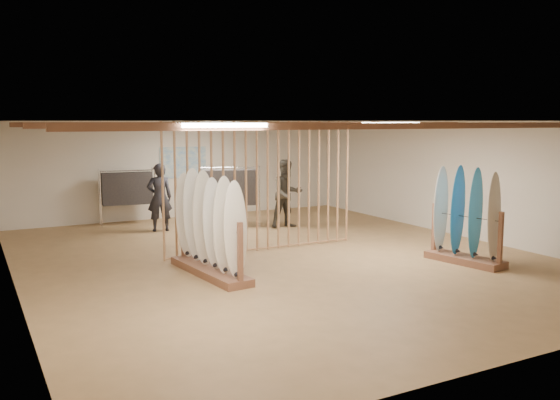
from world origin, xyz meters
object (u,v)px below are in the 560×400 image
clothing_rack_a (127,188)px  shopper_b (287,189)px  clothing_rack_b (229,187)px  rack_left (209,240)px  shopper_a (159,193)px  rack_right (466,232)px

clothing_rack_a → shopper_b: shopper_b is taller
clothing_rack_b → shopper_b: 1.52m
rack_left → shopper_a: (0.48, 4.68, 0.33)m
clothing_rack_b → shopper_a: bearing=-173.2°
shopper_a → shopper_b: (3.12, -1.07, 0.03)m
rack_right → shopper_a: size_ratio=0.95×
rack_left → clothing_rack_b: rack_left is taller
clothing_rack_a → shopper_b: bearing=-27.1°
rack_left → shopper_b: (3.61, 3.61, 0.37)m
clothing_rack_a → shopper_a: 1.41m
rack_right → shopper_a: 7.57m
rack_right → shopper_b: size_ratio=0.92×
rack_left → shopper_b: size_ratio=1.17×
clothing_rack_b → shopper_a: (-1.78, 0.37, -0.08)m
clothing_rack_b → shopper_a: shopper_a is taller
rack_left → shopper_b: shopper_b is taller
clothing_rack_a → shopper_a: size_ratio=0.77×
clothing_rack_b → shopper_b: (1.35, -0.70, -0.05)m
rack_right → shopper_b: bearing=92.4°
shopper_b → rack_left: bearing=-133.2°
rack_right → clothing_rack_a: 8.95m
shopper_a → clothing_rack_b: bearing=178.6°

